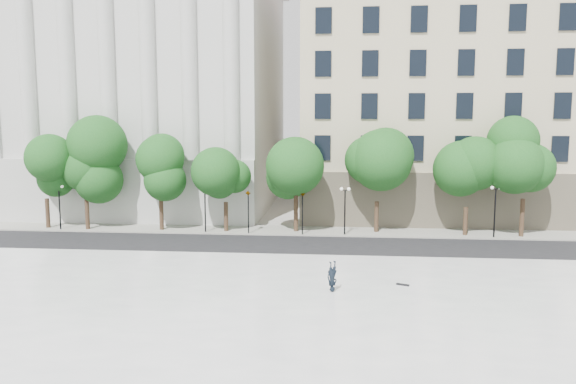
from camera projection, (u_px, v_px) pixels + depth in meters
The scene contains 12 objects.
ground at pixel (213, 338), 24.67m from camera, with size 160.00×160.00×0.00m, color #A8A59E.
plaza at pixel (226, 311), 27.60m from camera, with size 44.00×22.00×0.45m, color white.
street at pixel (266, 247), 42.45m from camera, with size 60.00×8.00×0.02m, color black.
far_sidewalk at pixel (275, 230), 48.37m from camera, with size 60.00×4.00×0.12m, color #98968C.
building_west at pixel (138, 90), 62.64m from camera, with size 31.50×27.65×25.60m.
building_east at pixel (476, 105), 59.89m from camera, with size 36.00×26.15×23.00m.
traffic_light_west at pixel (248, 190), 46.40m from camera, with size 0.86×1.86×4.23m.
traffic_light_east at pixel (302, 192), 46.00m from camera, with size 0.76×1.76×4.19m.
person_lying at pixel (332, 287), 29.89m from camera, with size 0.60×0.39×1.64m, color black.
skateboard at pixel (403, 285), 31.03m from camera, with size 0.73×0.19×0.07m, color black.
street_trees at pixel (285, 172), 47.00m from camera, with size 44.13×5.57×8.17m.
lamp_posts at pixel (273, 200), 46.62m from camera, with size 37.42×0.28×4.54m.
Camera 1 is at (5.42, -23.24, 9.56)m, focal length 35.00 mm.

